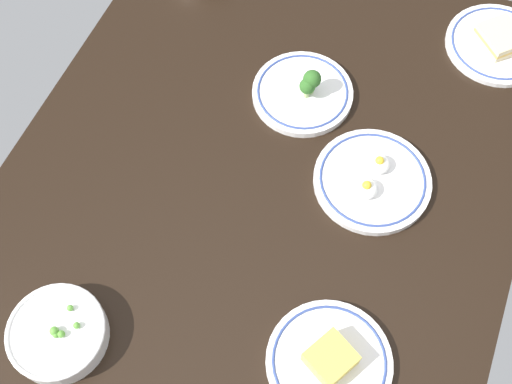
# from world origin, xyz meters

# --- Properties ---
(dining_table) EXTENTS (1.34, 0.97, 0.04)m
(dining_table) POSITION_xyz_m (0.00, 0.00, 0.02)
(dining_table) COLOR black
(dining_table) RESTS_ON ground
(bowl_peas) EXTENTS (0.17, 0.17, 0.05)m
(bowl_peas) POSITION_xyz_m (0.37, -0.21, 0.06)
(bowl_peas) COLOR white
(bowl_peas) RESTS_ON dining_table
(plate_eggs) EXTENTS (0.22, 0.22, 0.05)m
(plate_eggs) POSITION_xyz_m (-0.11, 0.19, 0.05)
(plate_eggs) COLOR white
(plate_eggs) RESTS_ON dining_table
(plate_cheese) EXTENTS (0.21, 0.21, 0.05)m
(plate_cheese) POSITION_xyz_m (0.24, 0.23, 0.05)
(plate_cheese) COLOR white
(plate_cheese) RESTS_ON dining_table
(plate_broccoli) EXTENTS (0.21, 0.21, 0.08)m
(plate_broccoli) POSITION_xyz_m (-0.25, 0.00, 0.05)
(plate_broccoli) COLOR white
(plate_broccoli) RESTS_ON dining_table
(plate_sandwich) EXTENTS (0.22, 0.22, 0.04)m
(plate_sandwich) POSITION_xyz_m (-0.53, 0.34, 0.05)
(plate_sandwich) COLOR white
(plate_sandwich) RESTS_ON dining_table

